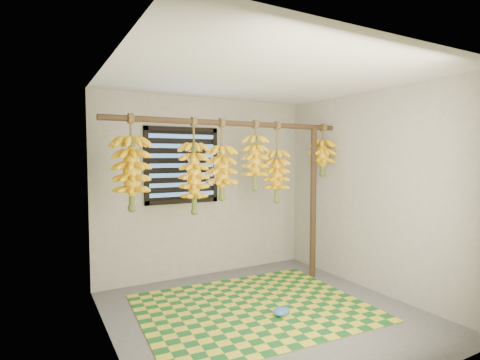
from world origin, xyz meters
TOP-DOWN VIEW (x-y plane):
  - floor at (0.00, 0.00)m, footprint 3.00×3.00m
  - ceiling at (0.00, 0.00)m, footprint 3.00×3.00m
  - wall_back at (0.00, 1.50)m, footprint 3.00×0.01m
  - wall_left at (-1.50, 0.00)m, footprint 0.01×3.00m
  - wall_right at (1.50, 0.00)m, footprint 0.01×3.00m
  - window at (-0.35, 1.48)m, footprint 1.00×0.04m
  - hanging_pole at (0.00, 0.70)m, footprint 3.00×0.06m
  - support_post at (1.20, 0.70)m, footprint 0.08×0.08m
  - woven_mat at (-0.04, 0.18)m, footprint 2.45×2.01m
  - plastic_bag at (0.10, -0.13)m, footprint 0.23×0.19m
  - banana_bunch_a at (-1.18, 0.70)m, footprint 0.36×0.36m
  - banana_bunch_b at (-0.50, 0.70)m, footprint 0.32×0.32m
  - banana_bunch_c at (-0.16, 0.70)m, footprint 0.34×0.34m
  - banana_bunch_d at (0.29, 0.70)m, footprint 0.31×0.31m
  - banana_bunch_e at (0.61, 0.70)m, footprint 0.32×0.32m
  - banana_bunch_f at (1.35, 0.70)m, footprint 0.34×0.34m

SIDE VIEW (x-z plane):
  - floor at x=0.00m, z-range -0.01..0.00m
  - woven_mat at x=-0.04m, z-range 0.00..0.01m
  - plastic_bag at x=0.10m, z-range 0.01..0.09m
  - support_post at x=1.20m, z-range 0.00..2.00m
  - wall_back at x=0.00m, z-range 0.00..2.40m
  - wall_left at x=-1.50m, z-range 0.00..2.40m
  - wall_right at x=1.50m, z-range 0.00..2.40m
  - banana_bunch_e at x=0.61m, z-range 0.87..1.88m
  - banana_bunch_b at x=-0.50m, z-range 0.85..1.91m
  - banana_bunch_c at x=-0.16m, z-range 0.97..1.90m
  - banana_bunch_a at x=-1.18m, z-range 0.96..1.93m
  - window at x=-0.35m, z-range 1.00..2.00m
  - banana_bunch_d at x=0.29m, z-range 1.12..1.96m
  - banana_bunch_f at x=1.35m, z-range 1.26..1.95m
  - hanging_pole at x=0.00m, z-range 1.97..2.03m
  - ceiling at x=0.00m, z-range 2.40..2.41m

